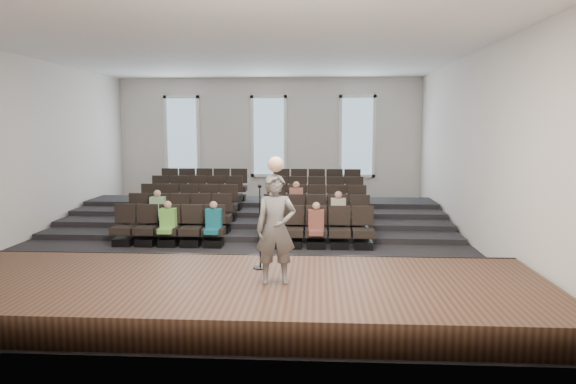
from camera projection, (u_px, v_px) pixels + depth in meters
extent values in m
plane|color=black|center=(245.00, 242.00, 13.87)|extent=(14.00, 14.00, 0.00)
cube|color=white|center=(243.00, 52.00, 13.23)|extent=(12.00, 14.00, 0.02)
cube|color=silver|center=(269.00, 141.00, 20.50)|extent=(12.00, 0.04, 5.00)
cube|color=silver|center=(166.00, 174.00, 6.60)|extent=(12.00, 0.04, 5.00)
cube|color=silver|center=(24.00, 149.00, 13.90)|extent=(0.04, 14.00, 5.00)
cube|color=silver|center=(476.00, 150.00, 13.21)|extent=(0.04, 14.00, 5.00)
cube|color=#48311F|center=(203.00, 294.00, 8.79)|extent=(11.80, 3.60, 0.50)
cube|color=black|center=(222.00, 266.00, 10.54)|extent=(11.80, 0.06, 0.52)
cube|color=black|center=(255.00, 223.00, 16.16)|extent=(11.80, 4.80, 0.15)
cube|color=black|center=(257.00, 218.00, 16.67)|extent=(11.80, 3.75, 0.30)
cube|color=black|center=(259.00, 213.00, 17.18)|extent=(11.80, 2.70, 0.45)
cube|color=black|center=(261.00, 208.00, 17.69)|extent=(11.80, 1.65, 0.60)
cube|color=black|center=(123.00, 242.00, 13.44)|extent=(0.47, 0.43, 0.20)
cube|color=black|center=(123.00, 230.00, 13.40)|extent=(0.55, 0.50, 0.19)
cube|color=black|center=(125.00, 213.00, 13.56)|extent=(0.55, 0.08, 0.50)
cube|color=black|center=(146.00, 242.00, 13.41)|extent=(0.47, 0.43, 0.20)
cube|color=black|center=(145.00, 230.00, 13.37)|extent=(0.55, 0.50, 0.19)
cube|color=black|center=(148.00, 213.00, 13.52)|extent=(0.55, 0.08, 0.50)
cube|color=black|center=(168.00, 242.00, 13.37)|extent=(0.47, 0.43, 0.20)
cube|color=black|center=(168.00, 231.00, 13.33)|extent=(0.55, 0.50, 0.19)
cube|color=black|center=(170.00, 214.00, 13.49)|extent=(0.55, 0.08, 0.50)
cube|color=black|center=(191.00, 243.00, 13.34)|extent=(0.47, 0.43, 0.20)
cube|color=black|center=(191.00, 231.00, 13.30)|extent=(0.55, 0.50, 0.19)
cube|color=black|center=(192.00, 214.00, 13.46)|extent=(0.55, 0.08, 0.50)
cube|color=black|center=(214.00, 243.00, 13.31)|extent=(0.47, 0.43, 0.20)
cube|color=black|center=(214.00, 231.00, 13.27)|extent=(0.55, 0.50, 0.19)
cube|color=black|center=(215.00, 214.00, 13.42)|extent=(0.55, 0.08, 0.50)
cube|color=black|center=(270.00, 244.00, 13.22)|extent=(0.47, 0.43, 0.20)
cube|color=black|center=(269.00, 232.00, 13.18)|extent=(0.55, 0.50, 0.19)
cube|color=black|center=(270.00, 215.00, 13.34)|extent=(0.55, 0.08, 0.50)
cube|color=black|center=(293.00, 244.00, 13.19)|extent=(0.47, 0.43, 0.20)
cube|color=black|center=(293.00, 232.00, 13.15)|extent=(0.55, 0.50, 0.19)
cube|color=black|center=(293.00, 215.00, 13.30)|extent=(0.55, 0.08, 0.50)
cube|color=black|center=(316.00, 244.00, 13.15)|extent=(0.47, 0.43, 0.20)
cube|color=black|center=(316.00, 232.00, 13.11)|extent=(0.55, 0.50, 0.19)
cube|color=black|center=(316.00, 215.00, 13.27)|extent=(0.55, 0.08, 0.50)
cube|color=black|center=(339.00, 244.00, 13.12)|extent=(0.47, 0.43, 0.20)
cube|color=black|center=(340.00, 233.00, 13.08)|extent=(0.55, 0.50, 0.19)
cube|color=black|center=(340.00, 215.00, 13.24)|extent=(0.55, 0.08, 0.50)
cube|color=black|center=(363.00, 245.00, 13.08)|extent=(0.47, 0.43, 0.20)
cube|color=black|center=(363.00, 233.00, 13.05)|extent=(0.55, 0.50, 0.19)
cube|color=black|center=(363.00, 216.00, 13.20)|extent=(0.55, 0.08, 0.50)
cube|color=black|center=(137.00, 228.00, 14.46)|extent=(0.47, 0.43, 0.20)
cube|color=black|center=(137.00, 217.00, 14.42)|extent=(0.55, 0.50, 0.19)
cube|color=black|center=(139.00, 202.00, 14.58)|extent=(0.55, 0.08, 0.50)
cube|color=black|center=(158.00, 228.00, 14.43)|extent=(0.47, 0.43, 0.20)
cube|color=black|center=(158.00, 218.00, 14.39)|extent=(0.55, 0.50, 0.19)
cube|color=black|center=(160.00, 202.00, 14.55)|extent=(0.55, 0.08, 0.50)
cube|color=black|center=(179.00, 229.00, 14.39)|extent=(0.47, 0.43, 0.20)
cube|color=black|center=(179.00, 218.00, 14.36)|extent=(0.55, 0.50, 0.19)
cube|color=black|center=(180.00, 202.00, 14.51)|extent=(0.55, 0.08, 0.50)
cube|color=black|center=(200.00, 229.00, 14.36)|extent=(0.47, 0.43, 0.20)
cube|color=black|center=(200.00, 218.00, 14.32)|extent=(0.55, 0.50, 0.19)
cube|color=black|center=(201.00, 202.00, 14.48)|extent=(0.55, 0.08, 0.50)
cube|color=black|center=(221.00, 229.00, 14.33)|extent=(0.47, 0.43, 0.20)
cube|color=black|center=(221.00, 218.00, 14.29)|extent=(0.55, 0.50, 0.19)
cube|color=black|center=(222.00, 203.00, 14.44)|extent=(0.55, 0.08, 0.50)
cube|color=black|center=(273.00, 230.00, 14.24)|extent=(0.47, 0.43, 0.20)
cube|color=black|center=(273.00, 219.00, 14.20)|extent=(0.55, 0.50, 0.19)
cube|color=black|center=(274.00, 203.00, 14.36)|extent=(0.55, 0.08, 0.50)
cube|color=black|center=(295.00, 230.00, 14.21)|extent=(0.47, 0.43, 0.20)
cube|color=black|center=(295.00, 219.00, 14.17)|extent=(0.55, 0.50, 0.19)
cube|color=black|center=(295.00, 203.00, 14.32)|extent=(0.55, 0.08, 0.50)
cube|color=black|center=(316.00, 230.00, 14.17)|extent=(0.47, 0.43, 0.20)
cube|color=black|center=(316.00, 219.00, 14.13)|extent=(0.55, 0.50, 0.19)
cube|color=black|center=(316.00, 203.00, 14.29)|extent=(0.55, 0.08, 0.50)
cube|color=black|center=(338.00, 230.00, 14.14)|extent=(0.47, 0.43, 0.20)
cube|color=black|center=(338.00, 219.00, 14.10)|extent=(0.55, 0.50, 0.19)
cube|color=black|center=(338.00, 204.00, 14.26)|extent=(0.55, 0.08, 0.50)
cube|color=black|center=(360.00, 231.00, 14.11)|extent=(0.47, 0.43, 0.20)
cube|color=black|center=(360.00, 220.00, 14.07)|extent=(0.55, 0.50, 0.19)
cube|color=black|center=(360.00, 204.00, 14.22)|extent=(0.55, 0.08, 0.50)
cube|color=black|center=(149.00, 216.00, 15.48)|extent=(0.47, 0.42, 0.20)
cube|color=black|center=(149.00, 206.00, 15.44)|extent=(0.55, 0.50, 0.19)
cube|color=black|center=(151.00, 192.00, 15.60)|extent=(0.55, 0.08, 0.50)
cube|color=black|center=(169.00, 217.00, 15.45)|extent=(0.47, 0.42, 0.20)
cube|color=black|center=(168.00, 206.00, 15.41)|extent=(0.55, 0.50, 0.19)
cube|color=black|center=(170.00, 192.00, 15.57)|extent=(0.55, 0.08, 0.50)
cube|color=black|center=(188.00, 217.00, 15.42)|extent=(0.47, 0.42, 0.20)
cube|color=black|center=(188.00, 207.00, 15.38)|extent=(0.55, 0.50, 0.19)
cube|color=black|center=(189.00, 192.00, 15.53)|extent=(0.55, 0.08, 0.50)
cube|color=black|center=(208.00, 217.00, 15.38)|extent=(0.47, 0.42, 0.20)
cube|color=black|center=(208.00, 207.00, 15.34)|extent=(0.55, 0.50, 0.19)
cube|color=black|center=(209.00, 192.00, 15.50)|extent=(0.55, 0.08, 0.50)
cube|color=black|center=(228.00, 217.00, 15.35)|extent=(0.47, 0.42, 0.20)
cube|color=black|center=(228.00, 207.00, 15.31)|extent=(0.55, 0.50, 0.19)
cube|color=black|center=(229.00, 192.00, 15.46)|extent=(0.55, 0.08, 0.50)
cube|color=black|center=(276.00, 218.00, 15.26)|extent=(0.47, 0.42, 0.20)
cube|color=black|center=(276.00, 207.00, 15.22)|extent=(0.55, 0.50, 0.19)
cube|color=black|center=(277.00, 193.00, 15.38)|extent=(0.55, 0.08, 0.50)
cube|color=black|center=(296.00, 218.00, 15.23)|extent=(0.47, 0.42, 0.20)
cube|color=black|center=(296.00, 208.00, 15.19)|extent=(0.55, 0.50, 0.19)
cube|color=black|center=(297.00, 193.00, 15.34)|extent=(0.55, 0.08, 0.50)
cube|color=black|center=(316.00, 218.00, 15.19)|extent=(0.47, 0.42, 0.20)
cube|color=black|center=(316.00, 208.00, 15.15)|extent=(0.55, 0.50, 0.19)
cube|color=black|center=(317.00, 193.00, 15.31)|extent=(0.55, 0.08, 0.50)
cube|color=black|center=(337.00, 218.00, 15.16)|extent=(0.47, 0.42, 0.20)
cube|color=black|center=(337.00, 208.00, 15.12)|extent=(0.55, 0.50, 0.19)
cube|color=black|center=(337.00, 193.00, 15.28)|extent=(0.55, 0.08, 0.50)
cube|color=black|center=(357.00, 219.00, 15.13)|extent=(0.47, 0.42, 0.20)
cube|color=black|center=(357.00, 208.00, 15.09)|extent=(0.55, 0.50, 0.19)
cube|color=black|center=(357.00, 193.00, 15.24)|extent=(0.55, 0.08, 0.50)
cube|color=black|center=(160.00, 206.00, 16.50)|extent=(0.47, 0.42, 0.20)
cube|color=black|center=(159.00, 197.00, 16.46)|extent=(0.55, 0.50, 0.19)
cube|color=black|center=(161.00, 183.00, 16.62)|extent=(0.55, 0.08, 0.50)
cube|color=black|center=(178.00, 206.00, 16.47)|extent=(0.47, 0.42, 0.20)
cube|color=black|center=(178.00, 197.00, 16.43)|extent=(0.55, 0.50, 0.19)
cube|color=black|center=(179.00, 183.00, 16.59)|extent=(0.55, 0.08, 0.50)
cube|color=black|center=(196.00, 206.00, 16.44)|extent=(0.47, 0.42, 0.20)
cube|color=black|center=(196.00, 197.00, 16.40)|extent=(0.55, 0.50, 0.19)
cube|color=black|center=(197.00, 183.00, 16.55)|extent=(0.55, 0.08, 0.50)
cube|color=black|center=(215.00, 207.00, 16.40)|extent=(0.47, 0.42, 0.20)
cube|color=black|center=(215.00, 197.00, 16.36)|extent=(0.55, 0.50, 0.19)
cube|color=black|center=(216.00, 184.00, 16.52)|extent=(0.55, 0.08, 0.50)
cube|color=black|center=(233.00, 207.00, 16.37)|extent=(0.47, 0.42, 0.20)
cube|color=black|center=(233.00, 197.00, 16.33)|extent=(0.55, 0.50, 0.19)
cube|color=black|center=(234.00, 184.00, 16.48)|extent=(0.55, 0.08, 0.50)
cube|color=black|center=(279.00, 207.00, 16.28)|extent=(0.47, 0.42, 0.20)
cube|color=black|center=(279.00, 198.00, 16.24)|extent=(0.55, 0.50, 0.19)
cube|color=black|center=(279.00, 184.00, 16.40)|extent=(0.55, 0.08, 0.50)
cube|color=black|center=(298.00, 207.00, 16.25)|extent=(0.47, 0.42, 0.20)
cube|color=black|center=(298.00, 198.00, 16.21)|extent=(0.55, 0.50, 0.19)
cube|color=black|center=(298.00, 184.00, 16.37)|extent=(0.55, 0.08, 0.50)
cube|color=black|center=(316.00, 208.00, 16.22)|extent=(0.47, 0.42, 0.20)
cube|color=black|center=(317.00, 198.00, 16.18)|extent=(0.55, 0.50, 0.19)
cube|color=black|center=(317.00, 184.00, 16.33)|extent=(0.55, 0.08, 0.50)
cube|color=black|center=(336.00, 208.00, 16.18)|extent=(0.47, 0.42, 0.20)
cube|color=black|center=(336.00, 198.00, 16.14)|extent=(0.55, 0.50, 0.19)
cube|color=black|center=(336.00, 184.00, 16.30)|extent=(0.55, 0.08, 0.50)
cube|color=black|center=(355.00, 208.00, 16.15)|extent=(0.47, 0.42, 0.20)
cube|color=black|center=(355.00, 198.00, 16.11)|extent=(0.55, 0.50, 0.19)
cube|color=black|center=(355.00, 184.00, 16.26)|extent=(0.55, 0.08, 0.50)
cube|color=black|center=(169.00, 197.00, 17.52)|extent=(0.47, 0.42, 0.20)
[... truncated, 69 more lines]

